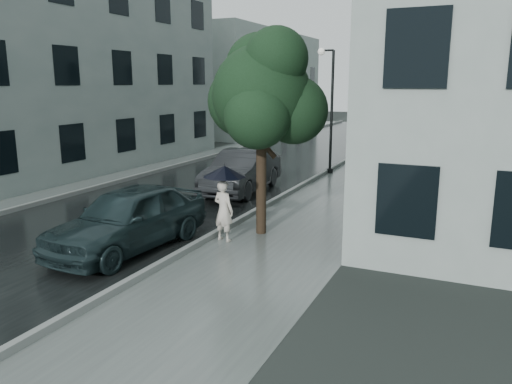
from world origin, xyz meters
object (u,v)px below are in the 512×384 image
at_px(lamp_post, 329,103).
at_px(street_tree, 263,93).
at_px(car_near, 129,218).
at_px(car_far, 242,171).
at_px(pedestrian, 224,211).

bearing_deg(lamp_post, street_tree, -80.02).
bearing_deg(lamp_post, car_near, -92.54).
height_order(lamp_post, car_near, lamp_post).
relative_size(car_near, car_far, 0.98).
bearing_deg(pedestrian, street_tree, -105.78).
xyz_separation_m(street_tree, car_far, (-2.73, 4.36, -2.93)).
xyz_separation_m(street_tree, car_near, (-2.39, -2.60, -2.92)).
xyz_separation_m(pedestrian, lamp_post, (-0.40, 10.63, 2.30)).
xyz_separation_m(car_near, car_far, (-0.35, 6.96, -0.01)).
relative_size(pedestrian, car_far, 0.34).
xyz_separation_m(pedestrian, car_far, (-2.13, 5.46, -0.03)).
bearing_deg(car_near, car_far, 97.37).
bearing_deg(street_tree, car_far, 122.07).
relative_size(street_tree, car_near, 1.17).
distance_m(pedestrian, car_far, 5.87).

